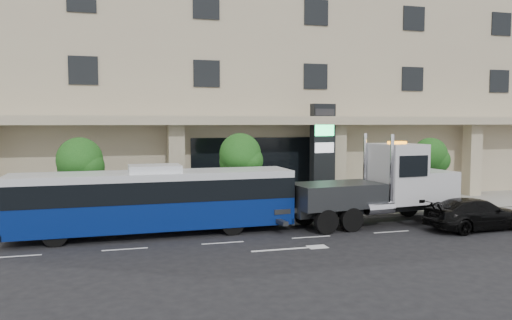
# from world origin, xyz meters

# --- Properties ---
(ground) EXTENTS (120.00, 120.00, 0.00)m
(ground) POSITION_xyz_m (0.00, 0.00, 0.00)
(ground) COLOR black
(ground) RESTS_ON ground
(sidewalk) EXTENTS (120.00, 6.00, 0.15)m
(sidewalk) POSITION_xyz_m (0.00, 5.00, 0.07)
(sidewalk) COLOR gray
(sidewalk) RESTS_ON ground
(curb) EXTENTS (120.00, 0.30, 0.15)m
(curb) POSITION_xyz_m (0.00, 2.00, 0.07)
(curb) COLOR gray
(curb) RESTS_ON ground
(convention_center) EXTENTS (60.00, 17.60, 20.00)m
(convention_center) POSITION_xyz_m (-0.00, 15.42, 9.97)
(convention_center) COLOR tan
(convention_center) RESTS_ON ground
(tree_left) EXTENTS (2.27, 2.20, 4.22)m
(tree_left) POSITION_xyz_m (-9.97, 3.59, 3.11)
(tree_left) COLOR #422B19
(tree_left) RESTS_ON sidewalk
(tree_mid) EXTENTS (2.28, 2.20, 4.38)m
(tree_mid) POSITION_xyz_m (-1.97, 3.59, 3.26)
(tree_mid) COLOR #422B19
(tree_mid) RESTS_ON sidewalk
(tree_right) EXTENTS (2.10, 2.00, 4.04)m
(tree_right) POSITION_xyz_m (9.53, 3.59, 3.04)
(tree_right) COLOR #422B19
(tree_right) RESTS_ON sidewalk
(city_bus) EXTENTS (12.57, 2.89, 3.17)m
(city_bus) POSITION_xyz_m (-6.62, 0.90, 1.61)
(city_bus) COLOR black
(city_bus) RESTS_ON ground
(tow_truck) EXTENTS (9.99, 3.31, 4.53)m
(tow_truck) POSITION_xyz_m (4.52, 0.39, 1.86)
(tow_truck) COLOR #2D3033
(tow_truck) RESTS_ON ground
(black_sedan) EXTENTS (5.30, 2.47, 1.50)m
(black_sedan) POSITION_xyz_m (8.13, -2.06, 0.75)
(black_sedan) COLOR black
(black_sedan) RESTS_ON ground
(signage_pylon) EXTENTS (1.58, 0.81, 6.05)m
(signage_pylon) POSITION_xyz_m (3.71, 6.02, 3.22)
(signage_pylon) COLOR black
(signage_pylon) RESTS_ON sidewalk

